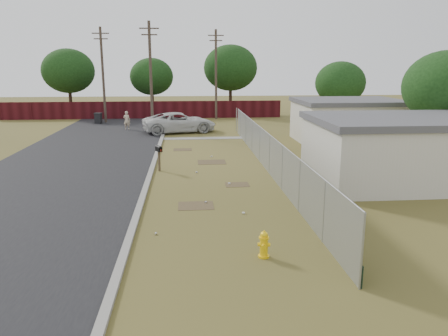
{
  "coord_description": "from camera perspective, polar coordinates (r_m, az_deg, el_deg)",
  "views": [
    {
      "loc": [
        -1.11,
        -21.55,
        5.42
      ],
      "look_at": [
        0.48,
        -3.21,
        1.1
      ],
      "focal_mm": 35.0,
      "sensor_mm": 36.0,
      "label": 1
    }
  ],
  "objects": [
    {
      "name": "pickup_truck",
      "position": [
        36.63,
        -5.83,
        5.94
      ],
      "size": [
        6.51,
        4.14,
        1.67
      ],
      "primitive_type": "imported",
      "rotation": [
        0.0,
        0.0,
        1.81
      ],
      "color": "silver",
      "rests_on": "ground"
    },
    {
      "name": "trash_bin",
      "position": [
        43.87,
        -16.1,
        6.28
      ],
      "size": [
        0.72,
        0.79,
        1.03
      ],
      "color": "black",
      "rests_on": "ground"
    },
    {
      "name": "houses",
      "position": [
        27.23,
        18.57,
        4.37
      ],
      "size": [
        9.3,
        17.24,
        3.1
      ],
      "color": "beige",
      "rests_on": "ground"
    },
    {
      "name": "utility_poles",
      "position": [
        42.31,
        -8.59,
        12.07
      ],
      "size": [
        12.6,
        8.24,
        9.0
      ],
      "color": "#46382F",
      "rests_on": "ground"
    },
    {
      "name": "horizon_trees",
      "position": [
        45.16,
        -2.52,
        12.18
      ],
      "size": [
        33.32,
        31.94,
        7.78
      ],
      "color": "#342117",
      "rests_on": "ground"
    },
    {
      "name": "scattered_litter",
      "position": [
        19.71,
        -2.04,
        -2.65
      ],
      "size": [
        3.26,
        12.47,
        0.07
      ],
      "color": "silver",
      "rests_on": "ground"
    },
    {
      "name": "chainlink_fence",
      "position": [
        23.43,
        5.56,
        1.76
      ],
      "size": [
        0.1,
        27.06,
        2.02
      ],
      "color": "#93969B",
      "rests_on": "ground"
    },
    {
      "name": "privacy_fence",
      "position": [
        47.03,
        -10.97,
        7.45
      ],
      "size": [
        30.0,
        0.12,
        1.8
      ],
      "primitive_type": "cube",
      "color": "#410D13",
      "rests_on": "ground"
    },
    {
      "name": "street",
      "position": [
        30.62,
        -15.5,
        2.56
      ],
      "size": [
        15.1,
        60.0,
        0.12
      ],
      "color": "black",
      "rests_on": "ground"
    },
    {
      "name": "ground",
      "position": [
        22.25,
        -1.93,
        -0.9
      ],
      "size": [
        120.0,
        120.0,
        0.0
      ],
      "primitive_type": "plane",
      "color": "olive",
      "rests_on": "ground"
    },
    {
      "name": "mailbox",
      "position": [
        23.12,
        -8.51,
        2.21
      ],
      "size": [
        0.41,
        0.58,
        1.35
      ],
      "color": "brown",
      "rests_on": "ground"
    },
    {
      "name": "pedestrian",
      "position": [
        38.92,
        -12.57,
        6.09
      ],
      "size": [
        0.66,
        0.51,
        1.62
      ],
      "primitive_type": "imported",
      "rotation": [
        0.0,
        0.0,
        2.92
      ],
      "color": "#CBB595",
      "rests_on": "ground"
    },
    {
      "name": "fire_hydrant",
      "position": [
        12.84,
        5.24,
        -9.95
      ],
      "size": [
        0.38,
        0.39,
        0.82
      ],
      "color": "yellow",
      "rests_on": "ground"
    }
  ]
}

